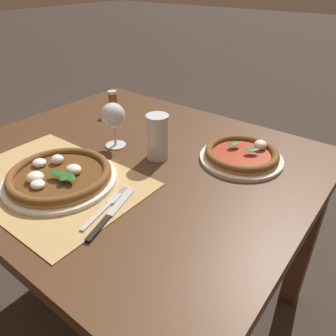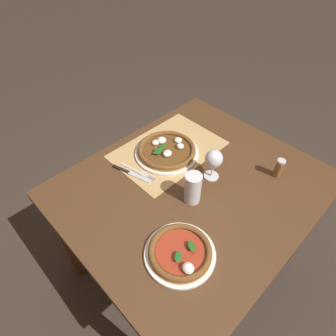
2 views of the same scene
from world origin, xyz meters
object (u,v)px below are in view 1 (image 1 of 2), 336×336
object	(u,v)px
pizza_far	(242,155)
knife	(112,213)
pint_glass	(158,138)
pepper_shaker	(113,102)
pizza_near	(59,176)
fork	(107,206)
wine_glass	(113,117)

from	to	relation	value
pizza_far	knife	xyz separation A→B (m)	(-0.13, -0.45, -0.01)
pizza_far	pint_glass	world-z (taller)	pint_glass
pizza_far	pepper_shaker	world-z (taller)	pepper_shaker
pizza_near	pepper_shaker	xyz separation A→B (m)	(-0.26, 0.47, 0.03)
pint_glass	fork	distance (m)	0.30
fork	pint_glass	bearing A→B (deg)	102.55
pizza_near	pint_glass	size ratio (longest dim) A/B	2.21
pint_glass	knife	xyz separation A→B (m)	(0.09, -0.30, -0.06)
pint_glass	knife	bearing A→B (deg)	-72.61
pint_glass	knife	size ratio (longest dim) A/B	0.69
pint_glass	pepper_shaker	bearing A→B (deg)	154.97
pizza_far	pepper_shaker	size ratio (longest dim) A/B	2.72
fork	knife	world-z (taller)	knife
pizza_near	knife	distance (m)	0.22
knife	pepper_shaker	distance (m)	0.68
fork	pepper_shaker	distance (m)	0.65
pizza_near	knife	world-z (taller)	pizza_near
pizza_near	pint_glass	xyz separation A→B (m)	(0.13, 0.29, 0.05)
pizza_near	fork	xyz separation A→B (m)	(0.19, -0.00, -0.02)
wine_glass	fork	size ratio (longest dim) A/B	0.78
pepper_shaker	knife	bearing A→B (deg)	-44.88
wine_glass	pint_glass	world-z (taller)	wine_glass
pizza_far	knife	world-z (taller)	pizza_far
pepper_shaker	pizza_near	bearing A→B (deg)	-60.84
pint_glass	knife	world-z (taller)	pint_glass
pepper_shaker	pint_glass	bearing A→B (deg)	-25.03
knife	pepper_shaker	size ratio (longest dim) A/B	2.18
pint_glass	fork	size ratio (longest dim) A/B	0.73
wine_glass	fork	xyz separation A→B (m)	(0.23, -0.26, -0.10)
fork	knife	xyz separation A→B (m)	(0.03, -0.01, 0.00)
pizza_far	knife	distance (m)	0.46
pizza_near	wine_glass	bearing A→B (deg)	98.46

